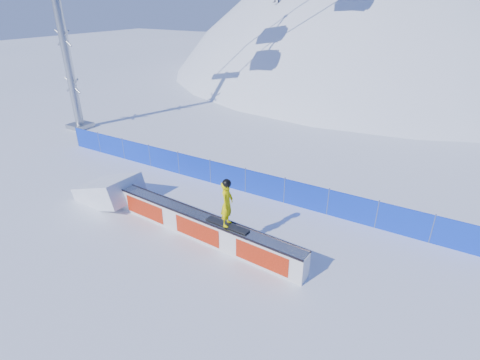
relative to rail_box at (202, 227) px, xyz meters
The scene contains 6 objects.
ground 1.61m from the rail_box, 166.72° to the right, with size 160.00×160.00×0.00m, color white.
snow_hill 45.60m from the rail_box, 92.04° to the left, with size 64.00×64.00×64.00m.
safety_fence 4.41m from the rail_box, 109.66° to the left, with size 22.05×0.05×1.30m.
rail_box is the anchor object (origin of this frame).
snow_ramp 5.43m from the rail_box, behind, with size 2.85×1.90×1.07m, color white, non-canonical shape.
snowboarder 1.87m from the rail_box, ahead, with size 1.76×0.69×1.82m.
Camera 1 is at (8.83, -9.16, 8.31)m, focal length 28.00 mm.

